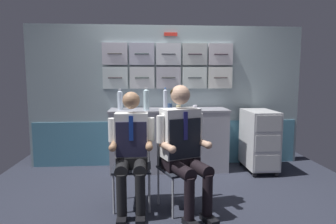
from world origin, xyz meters
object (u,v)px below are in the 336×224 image
(service_trolley, at_px, (259,139))
(folding_chair_left, at_px, (132,157))
(crew_member_right, at_px, (184,143))
(coffee_cup_white, at_px, (170,106))
(folding_chair_right, at_px, (177,159))
(water_bottle_blue_cap, at_px, (120,100))
(crew_member_left, at_px, (131,146))

(service_trolley, height_order, folding_chair_left, service_trolley)
(crew_member_right, xyz_separation_m, coffee_cup_white, (-0.02, 1.46, 0.23))
(folding_chair_right, relative_size, coffee_cup_white, 11.38)
(folding_chair_right, bearing_deg, water_bottle_blue_cap, 119.70)
(water_bottle_blue_cap, bearing_deg, crew_member_right, -61.20)
(coffee_cup_white, bearing_deg, crew_member_left, -110.35)
(crew_member_right, relative_size, water_bottle_blue_cap, 4.40)
(crew_member_left, bearing_deg, folding_chair_left, 90.13)
(crew_member_left, relative_size, folding_chair_right, 1.48)
(service_trolley, relative_size, folding_chair_left, 1.07)
(coffee_cup_white, bearing_deg, crew_member_right, -89.18)
(folding_chair_left, height_order, water_bottle_blue_cap, water_bottle_blue_cap)
(crew_member_right, bearing_deg, water_bottle_blue_cap, 118.80)
(crew_member_right, bearing_deg, crew_member_left, 171.37)
(crew_member_left, height_order, crew_member_right, crew_member_right)
(service_trolley, xyz_separation_m, folding_chair_right, (-1.32, -1.05, 0.03))
(crew_member_right, xyz_separation_m, water_bottle_blue_cap, (-0.75, 1.37, 0.33))
(service_trolley, xyz_separation_m, folding_chair_left, (-1.80, -0.95, 0.03))
(service_trolley, height_order, folding_chair_right, service_trolley)
(coffee_cup_white, bearing_deg, service_trolley, -11.61)
(folding_chair_left, distance_m, crew_member_right, 0.62)
(folding_chair_left, bearing_deg, coffee_cup_white, 67.20)
(service_trolley, distance_m, coffee_cup_white, 1.40)
(crew_member_right, distance_m, water_bottle_blue_cap, 1.59)
(folding_chair_left, distance_m, folding_chair_right, 0.49)
(service_trolley, xyz_separation_m, crew_member_left, (-1.80, -1.12, 0.19))
(folding_chair_right, bearing_deg, crew_member_left, -172.26)
(crew_member_left, height_order, folding_chair_right, crew_member_left)
(folding_chair_right, distance_m, crew_member_right, 0.26)
(folding_chair_left, relative_size, folding_chair_right, 1.00)
(crew_member_left, bearing_deg, crew_member_right, -8.63)
(crew_member_left, xyz_separation_m, water_bottle_blue_cap, (-0.22, 1.29, 0.38))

